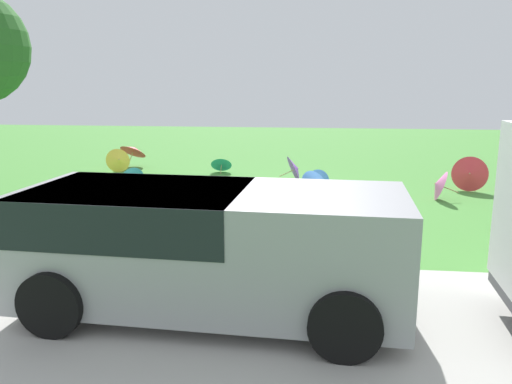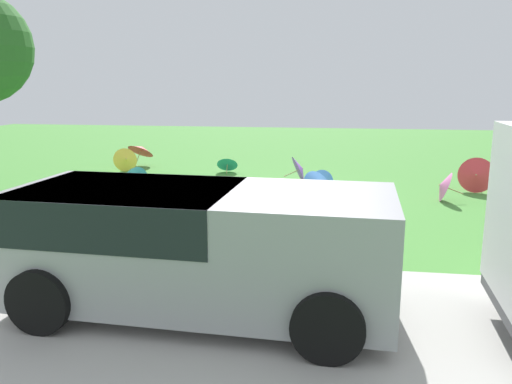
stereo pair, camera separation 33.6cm
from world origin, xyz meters
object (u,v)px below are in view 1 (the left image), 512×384
parasol_red_0 (470,174)px  parasol_teal_1 (221,163)px  parasol_pink_0 (438,185)px  parasol_blue_3 (222,188)px  park_bench (181,200)px  parasol_blue_2 (319,180)px  parasol_yellow_0 (118,160)px  parasol_purple_0 (296,169)px  parasol_teal_0 (128,183)px  van_dark (199,239)px  parasol_red_1 (134,150)px  parasol_blue_1 (318,187)px  parasol_red_2 (256,215)px

parasol_red_0 → parasol_teal_1: (6.92, -2.00, -0.16)m
parasol_pink_0 → parasol_blue_3: size_ratio=0.88×
park_bench → parasol_blue_3: 1.92m
parasol_pink_0 → parasol_blue_2: bearing=-12.2°
parasol_yellow_0 → parasol_teal_1: size_ratio=1.21×
parasol_purple_0 → parasol_blue_3: bearing=58.2°
parasol_red_0 → parasol_teal_0: 8.67m
van_dark → parasol_red_0: van_dark is taller
park_bench → parasol_red_1: park_bench is taller
parasol_blue_2 → parasol_teal_1: 3.97m
parasol_blue_3 → van_dark: bearing=98.0°
parasol_blue_1 → parasol_blue_2: size_ratio=1.60×
parasol_blue_2 → van_dark: bearing=78.7°
parasol_red_1 → parasol_yellow_0: bearing=83.3°
parasol_teal_0 → parasol_teal_1: 4.41m
parasol_blue_1 → parasol_blue_3: parasol_blue_1 is taller
parasol_red_0 → parasol_pink_0: bearing=48.1°
park_bench → parasol_purple_0: bearing=-115.4°
van_dark → parasol_blue_3: van_dark is taller
parasol_teal_0 → parasol_pink_0: bearing=-172.3°
parasol_blue_1 → parasol_blue_3: size_ratio=1.20×
parasol_red_0 → parasol_red_2: 6.91m
parasol_blue_2 → parasol_teal_0: parasol_teal_0 is taller
parasol_red_1 → parasol_blue_3: (-3.90, 4.88, -0.23)m
parasol_pink_0 → parasol_red_1: parasol_red_1 is taller
park_bench → parasol_blue_2: (-2.77, -3.39, -0.17)m
parasol_blue_1 → parasol_blue_2: 1.47m
van_dark → parasol_purple_0: van_dark is taller
park_bench → parasol_pink_0: size_ratio=2.14×
van_dark → parasol_teal_1: 10.02m
park_bench → parasol_pink_0: (-5.61, -2.77, -0.09)m
van_dark → parasol_blue_1: (-1.44, -5.86, -0.49)m
parasol_teal_1 → parasol_teal_0: bearing=70.4°
parasol_red_0 → parasol_blue_3: parasol_red_0 is taller
parasol_yellow_0 → park_bench: bearing=121.9°
parasol_blue_1 → parasol_teal_0: 4.51m
van_dark → parasol_red_0: 9.52m
park_bench → parasol_blue_1: 3.35m
parasol_yellow_0 → parasol_red_1: (-0.12, -1.06, 0.20)m
parasol_pink_0 → parasol_purple_0: parasol_purple_0 is taller
parasol_red_0 → parasol_red_1: size_ratio=0.86×
parasol_red_1 → parasol_blue_1: bearing=142.0°
parasol_blue_3 → parasol_yellow_0: bearing=-43.5°
park_bench → parasol_yellow_0: (3.53, -5.66, -0.08)m
parasol_purple_0 → parasol_blue_3: 3.06m
parasol_blue_1 → parasol_blue_2: bearing=-90.8°
parasol_pink_0 → parasol_teal_1: size_ratio=1.10×
parasol_yellow_0 → van_dark: bearing=116.7°
van_dark → parasol_teal_1: bearing=-80.9°
parasol_blue_1 → parasol_teal_1: parasol_blue_1 is taller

